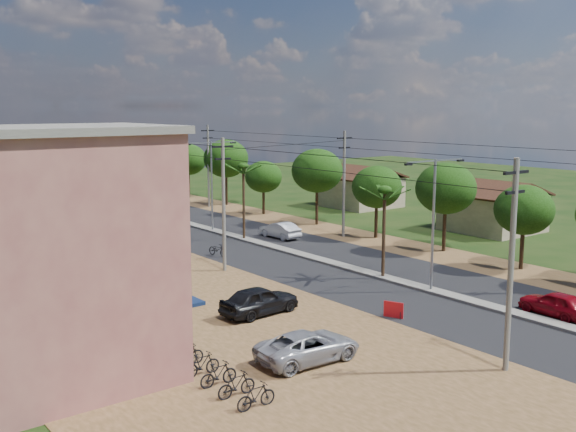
# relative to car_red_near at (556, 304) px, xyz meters

# --- Properties ---
(ground) EXTENTS (160.00, 160.00, 0.00)m
(ground) POSITION_rel_car_red_near_xyz_m (-1.50, 7.21, -0.67)
(ground) COLOR black
(ground) RESTS_ON ground
(road) EXTENTS (12.00, 110.00, 0.04)m
(road) POSITION_rel_car_red_near_xyz_m (-1.50, 22.21, -0.65)
(road) COLOR black
(road) RESTS_ON ground
(median) EXTENTS (1.00, 90.00, 0.18)m
(median) POSITION_rel_car_red_near_xyz_m (-1.50, 25.21, -0.58)
(median) COLOR #605E56
(median) RESTS_ON ground
(dirt_lot_west) EXTENTS (18.00, 46.00, 0.04)m
(dirt_lot_west) POSITION_rel_car_red_near_xyz_m (-16.50, 15.21, -0.65)
(dirt_lot_west) COLOR #503C1B
(dirt_lot_west) RESTS_ON ground
(dirt_shoulder_east) EXTENTS (5.00, 90.00, 0.03)m
(dirt_shoulder_east) POSITION_rel_car_red_near_xyz_m (7.00, 22.21, -0.66)
(dirt_shoulder_east) COLOR #503C1B
(dirt_shoulder_east) RESTS_ON ground
(shophouse_pink) EXTENTS (9.00, 6.40, 10.30)m
(shophouse_pink) POSITION_rel_car_red_near_xyz_m (-23.48, 7.21, 4.49)
(shophouse_pink) COLOR #8C4B47
(shophouse_pink) RESTS_ON ground
(shophouse_cream) EXTENTS (9.00, 6.40, 9.30)m
(shophouse_cream) POSITION_rel_car_red_near_xyz_m (-23.48, 14.21, 3.99)
(shophouse_cream) COLOR gray
(shophouse_cream) RESTS_ON ground
(house_east_near) EXTENTS (7.60, 7.50, 4.60)m
(house_east_near) POSITION_rel_car_red_near_xyz_m (18.50, 17.21, 1.72)
(house_east_near) COLOR gray
(house_east_near) RESTS_ON ground
(house_east_far) EXTENTS (7.60, 7.50, 4.60)m
(house_east_far) POSITION_rel_car_red_near_xyz_m (19.50, 35.21, 1.72)
(house_east_far) COLOR gray
(house_east_far) RESTS_ON ground
(tree_east_b) EXTENTS (4.00, 4.00, 5.83)m
(tree_east_b) POSITION_rel_car_red_near_xyz_m (7.80, 7.21, 3.44)
(tree_east_b) COLOR black
(tree_east_b) RESTS_ON ground
(tree_east_c) EXTENTS (4.60, 4.60, 6.83)m
(tree_east_c) POSITION_rel_car_red_near_xyz_m (8.20, 14.21, 4.19)
(tree_east_c) COLOR black
(tree_east_c) RESTS_ON ground
(tree_east_d) EXTENTS (4.20, 4.20, 6.13)m
(tree_east_d) POSITION_rel_car_red_near_xyz_m (7.90, 21.21, 3.67)
(tree_east_d) COLOR black
(tree_east_d) RESTS_ON ground
(tree_east_e) EXTENTS (4.80, 4.80, 7.14)m
(tree_east_e) POSITION_rel_car_red_near_xyz_m (8.10, 29.21, 4.42)
(tree_east_e) COLOR black
(tree_east_e) RESTS_ON ground
(tree_east_f) EXTENTS (3.80, 3.80, 5.52)m
(tree_east_f) POSITION_rel_car_red_near_xyz_m (7.70, 37.21, 3.21)
(tree_east_f) COLOR black
(tree_east_f) RESTS_ON ground
(tree_east_g) EXTENTS (5.00, 5.00, 7.38)m
(tree_east_g) POSITION_rel_car_red_near_xyz_m (8.30, 45.21, 4.57)
(tree_east_g) COLOR black
(tree_east_g) RESTS_ON ground
(tree_east_h) EXTENTS (4.40, 4.40, 6.52)m
(tree_east_h) POSITION_rel_car_red_near_xyz_m (8.00, 53.21, 3.97)
(tree_east_h) COLOR black
(tree_east_h) RESTS_ON ground
(palm_median_near) EXTENTS (2.00, 2.00, 6.15)m
(palm_median_near) POSITION_rel_car_red_near_xyz_m (-1.50, 11.21, 4.86)
(palm_median_near) COLOR black
(palm_median_near) RESTS_ON ground
(palm_median_mid) EXTENTS (2.00, 2.00, 6.55)m
(palm_median_mid) POSITION_rel_car_red_near_xyz_m (-1.50, 27.21, 5.23)
(palm_median_mid) COLOR black
(palm_median_mid) RESTS_ON ground
(palm_median_far) EXTENTS (2.00, 2.00, 5.85)m
(palm_median_far) POSITION_rel_car_red_near_xyz_m (-1.50, 43.21, 4.59)
(palm_median_far) COLOR black
(palm_median_far) RESTS_ON ground
(streetlight_near) EXTENTS (5.10, 0.18, 8.00)m
(streetlight_near) POSITION_rel_car_red_near_xyz_m (-1.50, 7.21, 4.11)
(streetlight_near) COLOR gray
(streetlight_near) RESTS_ON ground
(streetlight_mid) EXTENTS (5.10, 0.18, 8.00)m
(streetlight_mid) POSITION_rel_car_red_near_xyz_m (-1.50, 32.21, 4.11)
(streetlight_mid) COLOR gray
(streetlight_mid) RESTS_ON ground
(streetlight_far) EXTENTS (5.10, 0.18, 8.00)m
(streetlight_far) POSITION_rel_car_red_near_xyz_m (-1.50, 57.21, 4.11)
(streetlight_far) COLOR gray
(streetlight_far) RESTS_ON ground
(utility_pole_w_a) EXTENTS (1.60, 0.24, 9.00)m
(utility_pole_w_a) POSITION_rel_car_red_near_xyz_m (-8.50, -2.79, 4.08)
(utility_pole_w_a) COLOR #605E56
(utility_pole_w_a) RESTS_ON ground
(utility_pole_w_b) EXTENTS (1.60, 0.24, 9.00)m
(utility_pole_w_b) POSITION_rel_car_red_near_xyz_m (-8.50, 19.21, 4.08)
(utility_pole_w_b) COLOR #605E56
(utility_pole_w_b) RESTS_ON ground
(utility_pole_w_c) EXTENTS (1.60, 0.24, 9.00)m
(utility_pole_w_c) POSITION_rel_car_red_near_xyz_m (-8.50, 41.21, 4.08)
(utility_pole_w_c) COLOR #605E56
(utility_pole_w_c) RESTS_ON ground
(utility_pole_w_d) EXTENTS (1.60, 0.24, 9.00)m
(utility_pole_w_d) POSITION_rel_car_red_near_xyz_m (-8.50, 62.21, 4.08)
(utility_pole_w_d) COLOR #605E56
(utility_pole_w_d) RESTS_ON ground
(utility_pole_e_b) EXTENTS (1.60, 0.24, 9.00)m
(utility_pole_e_b) POSITION_rel_car_red_near_xyz_m (6.00, 23.21, 4.08)
(utility_pole_e_b) COLOR #605E56
(utility_pole_e_b) RESTS_ON ground
(utility_pole_e_c) EXTENTS (1.60, 0.24, 9.00)m
(utility_pole_e_c) POSITION_rel_car_red_near_xyz_m (6.00, 45.21, 4.08)
(utility_pole_e_c) COLOR #605E56
(utility_pole_e_c) RESTS_ON ground
(car_red_near) EXTENTS (1.81, 4.03, 1.35)m
(car_red_near) POSITION_rel_car_red_near_xyz_m (0.00, 0.00, 0.00)
(car_red_near) COLOR maroon
(car_red_near) RESTS_ON ground
(car_silver_mid) EXTENTS (1.56, 4.15, 1.35)m
(car_silver_mid) POSITION_rel_car_red_near_xyz_m (1.35, 26.05, 0.00)
(car_silver_mid) COLOR #A4A5AC
(car_silver_mid) RESTS_ON ground
(car_white_far) EXTENTS (2.69, 4.91, 1.35)m
(car_white_far) POSITION_rel_car_red_near_xyz_m (-5.81, 38.60, 0.00)
(car_white_far) COLOR silver
(car_white_far) RESTS_ON ground
(car_parked_silver) EXTENTS (4.90, 2.45, 1.33)m
(car_parked_silver) POSITION_rel_car_red_near_xyz_m (-14.42, 3.11, -0.01)
(car_parked_silver) COLOR #A4A5AC
(car_parked_silver) RESTS_ON ground
(car_parked_dark) EXTENTS (4.60, 2.09, 1.53)m
(car_parked_dark) POSITION_rel_car_red_near_xyz_m (-12.22, 9.88, 0.09)
(car_parked_dark) COLOR black
(car_parked_dark) RESTS_ON ground
(moto_rider_west_a) EXTENTS (0.95, 1.97, 0.99)m
(moto_rider_west_a) POSITION_rel_car_red_near_xyz_m (-6.50, 23.29, -0.18)
(moto_rider_west_a) COLOR black
(moto_rider_west_a) RESTS_ON ground
(moto_rider_west_b) EXTENTS (1.07, 1.70, 0.99)m
(moto_rider_west_b) POSITION_rel_car_red_near_xyz_m (-4.61, 34.40, -0.18)
(moto_rider_west_b) COLOR black
(moto_rider_west_b) RESTS_ON ground
(roadside_sign) EXTENTS (0.50, 1.02, 0.89)m
(roadside_sign) POSITION_rel_car_red_near_xyz_m (-7.00, 5.07, -0.23)
(roadside_sign) COLOR red
(roadside_sign) RESTS_ON ground
(parked_scooter_row) EXTENTS (1.68, 7.02, 1.00)m
(parked_scooter_row) POSITION_rel_car_red_near_xyz_m (-18.90, 3.94, -0.17)
(parked_scooter_row) COLOR black
(parked_scooter_row) RESTS_ON ground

